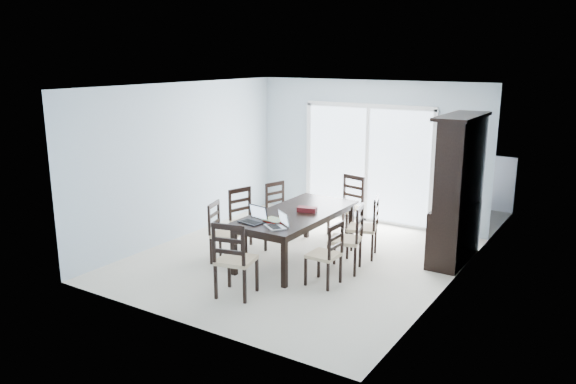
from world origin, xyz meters
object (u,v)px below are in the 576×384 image
Objects in this scene: cell_phone at (266,224)px; dining_table at (297,217)px; hot_tub at (359,181)px; laptop_dark at (252,219)px; laptop_silver at (275,224)px; chair_right_mid at (352,231)px; china_hutch at (458,191)px; chair_left_mid at (244,213)px; chair_right_near at (329,248)px; chair_end_near at (233,252)px; chair_right_far at (369,220)px; chair_left_near at (221,226)px; chair_end_far at (349,199)px; chair_left_far at (279,204)px; game_box at (307,209)px.

dining_table is at bearing 123.78° from cell_phone.
laptop_dark is at bearing -84.48° from hot_tub.
laptop_silver reaches higher than hot_tub.
chair_right_mid is 0.56× the size of hot_tub.
china_hutch is 1.09× the size of hot_tub.
chair_right_near is at bearing 89.41° from chair_left_mid.
hot_tub is at bearing 104.84° from laptop_dark.
chair_right_near is 2.76× the size of laptop_dark.
hot_tub reaches higher than cell_phone.
chair_right_mid is 3.91m from hot_tub.
chair_right_mid is at bearing 75.60° from cell_phone.
chair_left_mid is 1.88m from chair_end_near.
chair_right_far is 0.55× the size of hot_tub.
chair_left_near is 0.62m from chair_left_mid.
chair_left_near is 2.46m from chair_end_far.
chair_right_near is at bearing 45.34° from cell_phone.
dining_table is at bearing 135.16° from laptop_silver.
chair_left_near is at bearing -144.43° from dining_table.
laptop_dark reaches higher than dining_table.
chair_end_near is 3.10× the size of laptop_silver.
china_hutch is 2.11× the size of chair_left_near.
chair_right_far is (1.81, 0.73, -0.01)m from chair_left_mid.
dining_table is 1.94× the size of chair_left_mid.
hot_tub is (-0.83, 4.41, -0.33)m from laptop_silver.
chair_left_far reaches higher than hot_tub.
chair_right_near is at bearing 122.57° from chair_end_far.
game_box is (1.05, 0.75, 0.23)m from chair_left_near.
game_box is (0.99, -0.74, 0.22)m from chair_left_far.
chair_right_near is at bearing -42.96° from game_box.
chair_right_near is 0.63m from chair_right_mid.
hot_tub is at bearing 11.55° from chair_right_far.
chair_end_near is at bearing 101.96° from chair_end_far.
laptop_silver is 3.14× the size of cell_phone.
chair_right_mid reaches higher than hot_tub.
chair_end_near is (-1.97, -2.88, -0.45)m from china_hutch.
chair_left_mid is 0.88m from chair_left_far.
chair_right_near is (1.82, 0.04, -0.01)m from chair_left_near.
laptop_silver is (0.07, -2.41, 0.18)m from chair_end_far.
game_box is (-1.90, -1.16, -0.29)m from china_hutch.
cell_phone is at bearing 15.78° from laptop_dark.
chair_left_mid reaches higher than hot_tub.
game_box is at bearing 112.94° from chair_right_far.
cell_phone is (-0.92, -0.80, 0.16)m from chair_right_mid.
laptop_dark is 0.97× the size of laptop_silver.
chair_end_far reaches higher than game_box.
chair_end_far reaches higher than hot_tub.
hot_tub reaches higher than game_box.
laptop_dark is 3.06× the size of cell_phone.
chair_end_near is at bearing -63.54° from laptop_silver.
chair_left_mid is 0.96× the size of chair_end_near.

